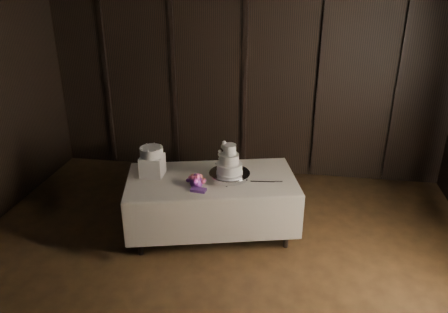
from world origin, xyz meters
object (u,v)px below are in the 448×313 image
at_px(small_cake, 151,152).
at_px(cake_stand, 230,176).
at_px(box_pedestal, 152,166).
at_px(wedding_cake, 227,162).
at_px(display_table, 212,203).
at_px(bouquet, 196,181).

bearing_deg(small_cake, cake_stand, 1.90).
bearing_deg(box_pedestal, wedding_cake, 1.01).
bearing_deg(display_table, small_cake, 168.44).
relative_size(cake_stand, small_cake, 1.78).
distance_m(wedding_cake, bouquet, 0.42).
distance_m(display_table, bouquet, 0.48).
bearing_deg(cake_stand, display_table, 179.27).
xyz_separation_m(display_table, wedding_cake, (0.19, -0.02, 0.57)).
bearing_deg(cake_stand, wedding_cake, -150.26).
height_order(display_table, wedding_cake, wedding_cake).
height_order(box_pedestal, small_cake, small_cake).
xyz_separation_m(wedding_cake, bouquet, (-0.32, -0.21, -0.17)).
bearing_deg(display_table, cake_stand, -14.99).
xyz_separation_m(display_table, box_pedestal, (-0.71, -0.03, 0.47)).
relative_size(wedding_cake, box_pedestal, 1.36).
bearing_deg(box_pedestal, cake_stand, 1.90).
relative_size(display_table, wedding_cake, 6.17).
distance_m(display_table, wedding_cake, 0.60).
distance_m(cake_stand, bouquet, 0.41).
bearing_deg(small_cake, box_pedestal, 0.00).
xyz_separation_m(cake_stand, bouquet, (-0.35, -0.22, 0.01)).
height_order(display_table, bouquet, bouquet).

